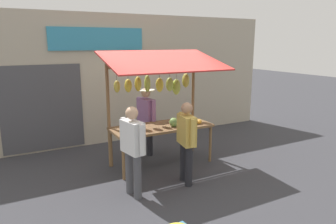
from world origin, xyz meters
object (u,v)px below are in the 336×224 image
Objects in this scene: vendor_with_sunhat at (146,116)px; shopper_in_striped_shirt at (186,138)px; market_stall at (161,95)px; shopper_with_shopping_bag at (133,145)px.

vendor_with_sunhat is 1.02× the size of shopper_in_striped_shirt.
vendor_with_sunhat is (0.05, -0.69, -0.61)m from market_stall.
shopper_in_striped_shirt is at bearing -10.97° from vendor_with_sunhat.
shopper_in_striped_shirt is (-0.00, 1.84, -0.04)m from vendor_with_sunhat.
shopper_with_shopping_bag is (1.13, 1.15, -0.63)m from market_stall.
vendor_with_sunhat is 1.84m from shopper_in_striped_shirt.
market_stall reaches higher than vendor_with_sunhat.
market_stall reaches higher than shopper_in_striped_shirt.
shopper_with_shopping_bag is 1.08m from shopper_in_striped_shirt.
shopper_with_shopping_bag reaches higher than vendor_with_sunhat.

